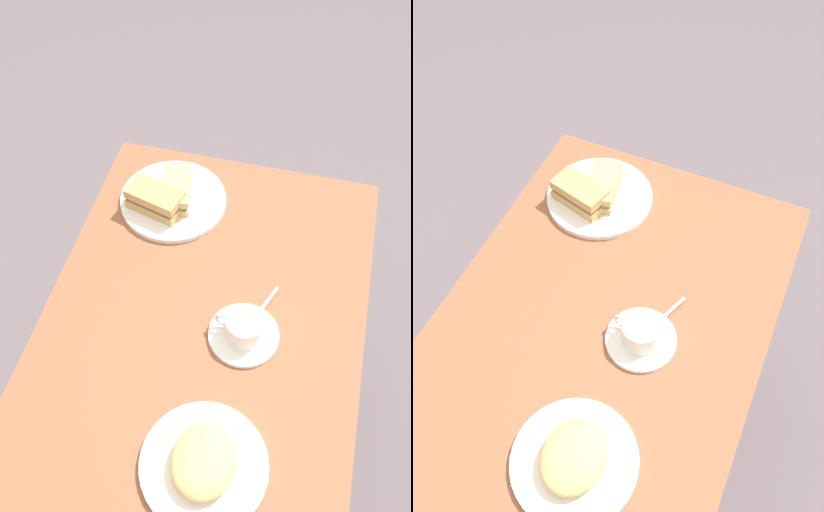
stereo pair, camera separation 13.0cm
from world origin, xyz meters
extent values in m
plane|color=#675B61|center=(0.00, 0.00, 0.00)|extent=(6.00, 6.00, 0.00)
cube|color=#93573A|center=(0.00, 0.00, 0.75)|extent=(1.17, 0.70, 0.04)
cylinder|color=brown|center=(0.51, -0.27, 0.37)|extent=(0.08, 0.08, 0.73)
cylinder|color=brown|center=(0.51, 0.27, 0.37)|extent=(0.08, 0.08, 0.73)
cylinder|color=white|center=(0.40, 0.15, 0.78)|extent=(0.27, 0.27, 0.01)
cube|color=tan|center=(0.41, 0.15, 0.79)|extent=(0.15, 0.09, 0.02)
cube|color=olive|center=(0.41, 0.15, 0.81)|extent=(0.14, 0.09, 0.01)
cube|color=tan|center=(0.41, 0.15, 0.83)|extent=(0.15, 0.09, 0.02)
cube|color=tan|center=(0.37, 0.19, 0.80)|extent=(0.11, 0.15, 0.02)
cube|color=brown|center=(0.37, 0.19, 0.81)|extent=(0.10, 0.14, 0.01)
cube|color=tan|center=(0.37, 0.19, 0.83)|extent=(0.11, 0.15, 0.02)
cylinder|color=white|center=(0.07, -0.10, 0.78)|extent=(0.15, 0.15, 0.01)
cylinder|color=white|center=(0.07, -0.10, 0.81)|extent=(0.08, 0.08, 0.06)
cylinder|color=#A6794D|center=(0.07, -0.10, 0.83)|extent=(0.07, 0.07, 0.01)
torus|color=white|center=(0.08, -0.05, 0.81)|extent=(0.01, 0.04, 0.04)
cube|color=silver|center=(0.17, -0.13, 0.78)|extent=(0.07, 0.03, 0.00)
ellipsoid|color=silver|center=(0.13, -0.12, 0.78)|extent=(0.03, 0.03, 0.01)
cylinder|color=white|center=(-0.21, -0.08, 0.78)|extent=(0.24, 0.24, 0.01)
ellipsoid|color=#DEBE71|center=(-0.21, -0.08, 0.81)|extent=(0.15, 0.12, 0.04)
camera|label=1|loc=(-0.50, -0.15, 1.86)|focal=39.64mm
camera|label=2|loc=(-0.46, -0.28, 1.86)|focal=39.64mm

